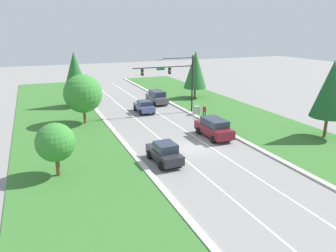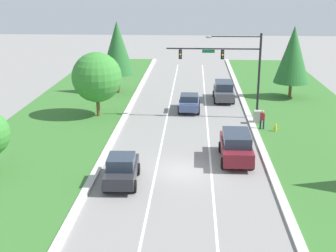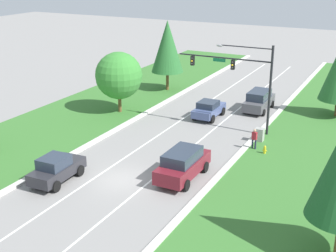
% 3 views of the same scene
% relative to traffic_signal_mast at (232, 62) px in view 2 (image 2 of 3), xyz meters
% --- Properties ---
extents(ground_plane, '(160.00, 160.00, 0.00)m').
position_rel_traffic_signal_mast_xyz_m(ground_plane, '(-3.88, -12.76, -5.08)').
color(ground_plane, gray).
extents(curb_strip_right, '(0.50, 90.00, 0.15)m').
position_rel_traffic_signal_mast_xyz_m(curb_strip_right, '(1.77, -12.76, -5.00)').
color(curb_strip_right, beige).
rests_on(curb_strip_right, ground_plane).
extents(curb_strip_left, '(0.50, 90.00, 0.15)m').
position_rel_traffic_signal_mast_xyz_m(curb_strip_left, '(-9.53, -12.76, -5.00)').
color(curb_strip_left, beige).
rests_on(curb_strip_left, ground_plane).
extents(grass_verge_left, '(10.00, 90.00, 0.08)m').
position_rel_traffic_signal_mast_xyz_m(grass_verge_left, '(-14.78, -12.76, -5.04)').
color(grass_verge_left, '#38702D').
rests_on(grass_verge_left, ground_plane).
extents(lane_stripe_inner_left, '(0.14, 81.00, 0.01)m').
position_rel_traffic_signal_mast_xyz_m(lane_stripe_inner_left, '(-5.68, -12.76, -5.07)').
color(lane_stripe_inner_left, white).
rests_on(lane_stripe_inner_left, ground_plane).
extents(lane_stripe_inner_right, '(0.14, 81.00, 0.01)m').
position_rel_traffic_signal_mast_xyz_m(lane_stripe_inner_right, '(-2.08, -12.76, -5.07)').
color(lane_stripe_inner_right, white).
rests_on(lane_stripe_inner_right, ground_plane).
extents(traffic_signal_mast, '(8.27, 0.41, 7.56)m').
position_rel_traffic_signal_mast_xyz_m(traffic_signal_mast, '(0.00, 0.00, 0.00)').
color(traffic_signal_mast, black).
rests_on(traffic_signal_mast, ground_plane).
extents(burgundy_suv, '(2.18, 5.06, 2.03)m').
position_rel_traffic_signal_mast_xyz_m(burgundy_suv, '(-0.35, -10.67, -4.02)').
color(burgundy_suv, maroon).
rests_on(burgundy_suv, ground_plane).
extents(charcoal_sedan, '(2.09, 4.27, 1.83)m').
position_rel_traffic_signal_mast_xyz_m(charcoal_sedan, '(-7.58, -14.90, -4.16)').
color(charcoal_sedan, '#28282D').
rests_on(charcoal_sedan, ground_plane).
extents(slate_blue_sedan, '(2.05, 4.17, 1.64)m').
position_rel_traffic_signal_mast_xyz_m(slate_blue_sedan, '(-3.70, 2.03, -4.23)').
color(slate_blue_sedan, '#475684').
rests_on(slate_blue_sedan, ground_plane).
extents(graphite_suv, '(2.10, 4.94, 1.99)m').
position_rel_traffic_signal_mast_xyz_m(graphite_suv, '(-0.22, 6.38, -4.06)').
color(graphite_suv, '#4C4C51').
rests_on(graphite_suv, ground_plane).
extents(utility_cabinet, '(0.70, 0.60, 1.14)m').
position_rel_traffic_signal_mast_xyz_m(utility_cabinet, '(2.28, -1.74, -4.51)').
color(utility_cabinet, '#9E9E99').
rests_on(utility_cabinet, ground_plane).
extents(pedestrian, '(0.42, 0.29, 1.69)m').
position_rel_traffic_signal_mast_xyz_m(pedestrian, '(2.40, -3.57, -4.14)').
color(pedestrian, '#232842').
rests_on(pedestrian, ground_plane).
extents(fire_hydrant, '(0.34, 0.20, 0.70)m').
position_rel_traffic_signal_mast_xyz_m(fire_hydrant, '(3.42, -4.12, -4.73)').
color(fire_hydrant, gold).
rests_on(fire_hydrant, ground_plane).
extents(conifer_far_right_tree, '(3.66, 3.66, 7.53)m').
position_rel_traffic_signal_mast_xyz_m(conifer_far_right_tree, '(6.84, 7.76, -0.48)').
color(conifer_far_right_tree, brown).
rests_on(conifer_far_right_tree, ground_plane).
extents(oak_far_left_tree, '(4.46, 4.46, 5.88)m').
position_rel_traffic_signal_mast_xyz_m(oak_far_left_tree, '(-11.94, -0.36, -1.44)').
color(oak_far_left_tree, brown).
rests_on(oak_far_left_tree, ground_plane).
extents(conifer_mid_left_tree, '(3.55, 3.55, 7.83)m').
position_rel_traffic_signal_mast_xyz_m(conifer_mid_left_tree, '(-11.56, 8.93, -0.10)').
color(conifer_mid_left_tree, brown).
rests_on(conifer_mid_left_tree, ground_plane).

